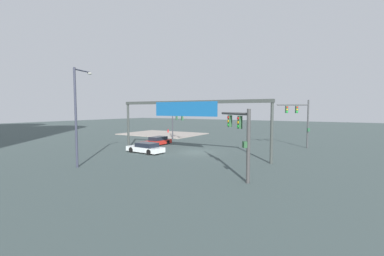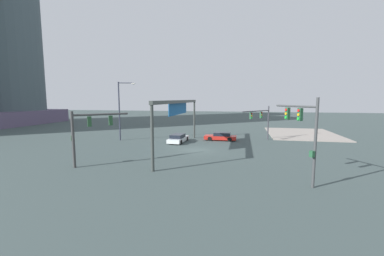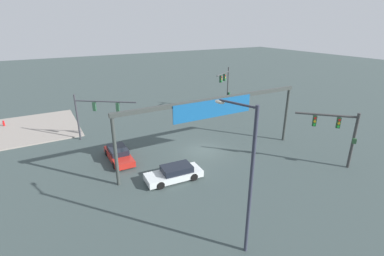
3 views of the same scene
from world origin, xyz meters
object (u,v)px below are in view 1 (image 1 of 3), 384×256
object	(u,v)px
traffic_signal_opposite_side	(300,117)
traffic_signal_cross_street	(241,131)
fire_hydrant_on_curb	(168,131)
sedan_car_approaching	(146,148)
sedan_car_waiting_far	(157,141)
traffic_signal_near_corner	(177,119)
streetlamp_curved_arm	(78,110)

from	to	relation	value
traffic_signal_opposite_side	traffic_signal_cross_street	xyz separation A→B (m)	(1.12, 18.51, -0.64)
traffic_signal_opposite_side	fire_hydrant_on_curb	bearing A→B (deg)	-48.74
traffic_signal_opposite_side	sedan_car_approaching	world-z (taller)	traffic_signal_opposite_side
traffic_signal_opposite_side	sedan_car_waiting_far	size ratio (longest dim) A/B	1.33
traffic_signal_opposite_side	sedan_car_waiting_far	distance (m)	19.72
traffic_signal_near_corner	sedan_car_approaching	bearing A→B (deg)	-36.66
traffic_signal_cross_street	traffic_signal_opposite_side	bearing A→B (deg)	-48.83
traffic_signal_near_corner	sedan_car_waiting_far	size ratio (longest dim) A/B	1.17
streetlamp_curved_arm	traffic_signal_opposite_side	bearing A→B (deg)	-52.22
traffic_signal_opposite_side	traffic_signal_near_corner	bearing A→B (deg)	-26.51
sedan_car_waiting_far	traffic_signal_near_corner	bearing A→B (deg)	-172.65
traffic_signal_cross_street	sedan_car_approaching	xyz separation A→B (m)	(13.70, -5.06, -2.94)
fire_hydrant_on_curb	traffic_signal_opposite_side	bearing A→B (deg)	163.29
sedan_car_approaching	sedan_car_waiting_far	size ratio (longest dim) A/B	1.01
sedan_car_waiting_far	fire_hydrant_on_curb	bearing A→B (deg)	-146.92
traffic_signal_cross_street	fire_hydrant_on_curb	distance (m)	37.97
streetlamp_curved_arm	sedan_car_approaching	size ratio (longest dim) A/B	1.81
traffic_signal_opposite_side	sedan_car_approaching	size ratio (longest dim) A/B	1.31
traffic_signal_cross_street	sedan_car_waiting_far	distance (m)	20.18
traffic_signal_opposite_side	fire_hydrant_on_curb	distance (m)	29.25
sedan_car_approaching	streetlamp_curved_arm	bearing A→B (deg)	93.84
traffic_signal_near_corner	sedan_car_approaching	world-z (taller)	traffic_signal_near_corner
fire_hydrant_on_curb	streetlamp_curved_arm	bearing A→B (deg)	112.96
streetlamp_curved_arm	sedan_car_waiting_far	xyz separation A→B (m)	(3.00, -14.64, -4.46)
traffic_signal_near_corner	traffic_signal_opposite_side	xyz separation A→B (m)	(-18.48, -1.79, 0.60)
traffic_signal_opposite_side	traffic_signal_cross_street	size ratio (longest dim) A/B	1.23
traffic_signal_near_corner	fire_hydrant_on_curb	bearing A→B (deg)	168.52
sedan_car_approaching	sedan_car_waiting_far	xyz separation A→B (m)	(3.02, -5.86, -0.00)
traffic_signal_near_corner	streetlamp_curved_arm	size ratio (longest dim) A/B	0.64
traffic_signal_opposite_side	sedan_car_waiting_far	bearing A→B (deg)	-8.98
fire_hydrant_on_curb	traffic_signal_near_corner	bearing A→B (deg)	132.61
traffic_signal_cross_street	fire_hydrant_on_curb	bearing A→B (deg)	-0.55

